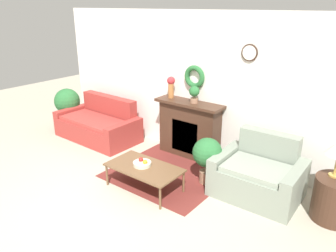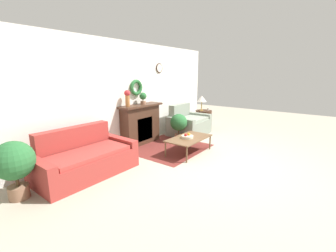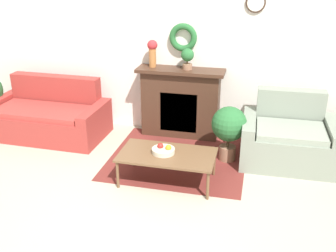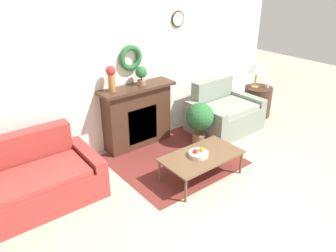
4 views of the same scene
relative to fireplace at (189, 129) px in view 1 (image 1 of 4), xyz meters
The scene contains 13 objects.
ground_plane 2.62m from the fireplace, 90.80° to the right, with size 16.00×16.00×0.00m, color #ADA38E.
floor_rug 0.99m from the fireplace, 80.16° to the right, with size 1.89×1.76×0.01m.
wall_back 0.83m from the fireplace, 99.21° to the left, with size 6.80×0.16×2.70m.
fireplace is the anchor object (origin of this frame).
couch_left 2.12m from the fireplace, 166.98° to the right, with size 1.86×0.99×0.89m.
loveseat_right 1.73m from the fireplace, 17.39° to the right, with size 1.29×0.98×0.93m.
coffee_table 1.48m from the fireplace, 84.50° to the right, with size 1.19×0.66×0.39m.
fruit_bowl 1.46m from the fireplace, 86.49° to the right, with size 0.29×0.29×0.12m.
side_table_by_loveseat 2.76m from the fireplace, 10.04° to the right, with size 0.57×0.57×0.62m.
vase_on_mantel_left 0.90m from the fireplace, behind, with size 0.15×0.15×0.41m.
potted_plant_on_mantel 0.73m from the fireplace, ahead, with size 0.19×0.19×0.32m.
potted_plant_floor_by_couch 3.23m from the fireplace, behind, with size 0.60×0.60×0.93m.
potted_plant_floor_by_loveseat 1.08m from the fireplace, 40.20° to the right, with size 0.48×0.48×0.78m.
Camera 1 is at (3.28, -2.31, 2.79)m, focal length 35.00 mm.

